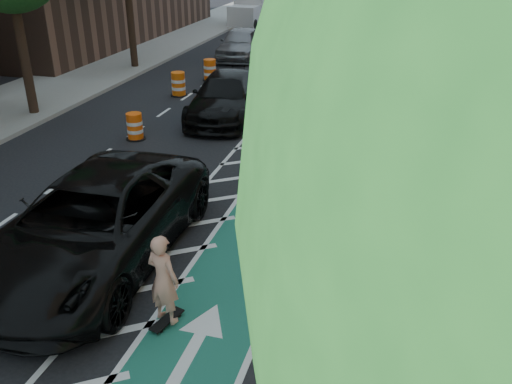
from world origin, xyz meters
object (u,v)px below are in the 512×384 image
(suv_near, at_px, (94,223))
(suv_far, at_px, (226,96))
(barrel_a, at_px, (135,127))
(skateboarder, at_px, (163,279))

(suv_near, xyz_separation_m, suv_far, (-0.62, 10.53, -0.13))
(suv_near, xyz_separation_m, barrel_a, (-2.84, 7.27, -0.51))
(suv_near, distance_m, suv_far, 10.55)
(skateboarder, distance_m, suv_far, 12.43)
(skateboarder, height_order, barrel_a, skateboarder)
(suv_far, bearing_deg, barrel_a, -130.23)
(barrel_a, bearing_deg, suv_far, 55.78)
(skateboarder, distance_m, suv_near, 2.77)
(skateboarder, relative_size, suv_far, 0.31)
(suv_near, bearing_deg, barrel_a, 110.02)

